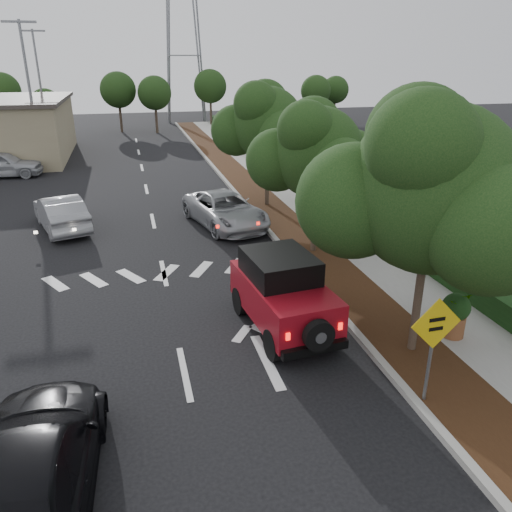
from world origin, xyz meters
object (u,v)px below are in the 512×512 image
object	(u,v)px
silver_suv_ahead	(225,210)
speed_hump_sign	(434,337)
black_suv_oncoming	(28,471)
red_jeep	(281,291)

from	to	relation	value
silver_suv_ahead	speed_hump_sign	world-z (taller)	speed_hump_sign
silver_suv_ahead	black_suv_oncoming	size ratio (longest dim) A/B	0.99
red_jeep	speed_hump_sign	world-z (taller)	speed_hump_sign
silver_suv_ahead	speed_hump_sign	xyz separation A→B (m)	(1.75, -12.94, 0.94)
silver_suv_ahead	speed_hump_sign	size ratio (longest dim) A/B	2.14
red_jeep	black_suv_oncoming	bearing A→B (deg)	-146.07
red_jeep	silver_suv_ahead	world-z (taller)	red_jeep
black_suv_oncoming	red_jeep	bearing A→B (deg)	-136.94
red_jeep	silver_suv_ahead	size ratio (longest dim) A/B	0.81
red_jeep	black_suv_oncoming	world-z (taller)	red_jeep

